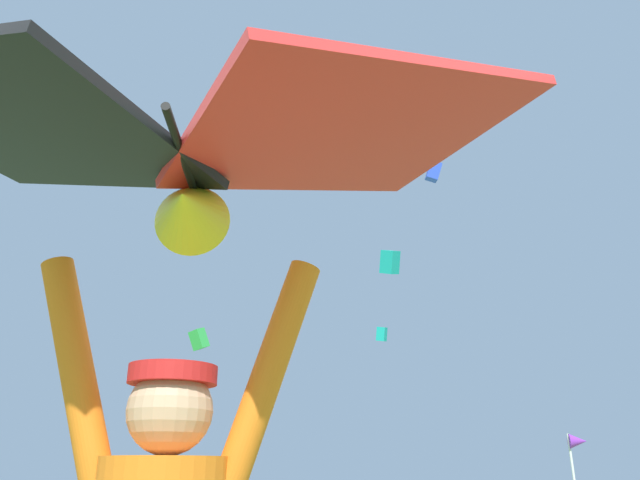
% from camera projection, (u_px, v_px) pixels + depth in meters
% --- Properties ---
extents(held_stunt_kite, '(2.09, 1.28, 0.43)m').
position_uv_depth(held_stunt_kite, '(187.00, 147.00, 1.80)').
color(held_stunt_kite, black).
extents(distant_kite_teal_high_right, '(0.65, 0.70, 0.86)m').
position_uv_depth(distant_kite_teal_high_right, '(382.00, 334.00, 31.99)').
color(distant_kite_teal_high_right, '#19B2AD').
extents(distant_kite_green_low_left, '(1.21, 1.17, 1.43)m').
position_uv_depth(distant_kite_green_low_left, '(199.00, 339.00, 35.28)').
color(distant_kite_green_low_left, green).
extents(distant_kite_blue_far_center, '(1.23, 0.99, 1.49)m').
position_uv_depth(distant_kite_blue_far_center, '(434.00, 172.00, 40.07)').
color(distant_kite_blue_far_center, blue).
extents(distant_kite_teal_high_left, '(1.03, 1.21, 1.33)m').
position_uv_depth(distant_kite_teal_high_left, '(390.00, 262.00, 27.54)').
color(distant_kite_teal_high_left, '#19B2AD').
extents(marker_flag, '(0.30, 0.24, 1.90)m').
position_uv_depth(marker_flag, '(578.00, 450.00, 9.74)').
color(marker_flag, silver).
rests_on(marker_flag, ground).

